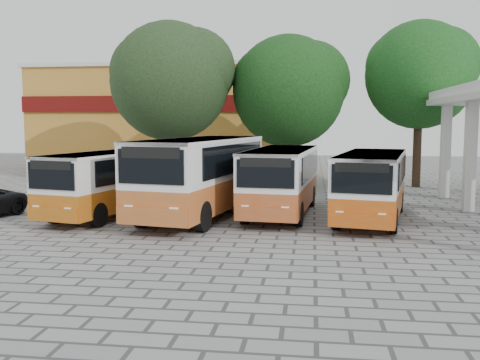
# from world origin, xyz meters

# --- Properties ---
(ground) EXTENTS (90.00, 90.00, 0.00)m
(ground) POSITION_xyz_m (0.00, 0.00, 0.00)
(ground) COLOR gray
(ground) RESTS_ON ground
(shophouse_block) EXTENTS (20.40, 10.40, 8.30)m
(shophouse_block) POSITION_xyz_m (-11.00, 25.99, 4.16)
(shophouse_block) COLOR #BC802B
(shophouse_block) RESTS_ON ground
(bus_far_left) EXTENTS (3.75, 7.64, 2.62)m
(bus_far_left) POSITION_xyz_m (-7.06, 3.09, 1.52)
(bus_far_left) COLOR #B35A0E
(bus_far_left) RESTS_ON ground
(bus_centre_left) EXTENTS (4.17, 9.19, 3.18)m
(bus_centre_left) POSITION_xyz_m (-3.32, 3.25, 1.84)
(bus_centre_left) COLOR #B65B24
(bus_centre_left) RESTS_ON ground
(bus_centre_right) EXTENTS (2.99, 7.77, 2.74)m
(bus_centre_right) POSITION_xyz_m (-0.12, 4.22, 1.58)
(bus_centre_right) COLOR #AE4F21
(bus_centre_right) RESTS_ON ground
(bus_far_right) EXTENTS (3.62, 7.67, 2.64)m
(bus_far_right) POSITION_xyz_m (3.45, 3.35, 1.53)
(bus_far_right) COLOR #BE4E0E
(bus_far_right) RESTS_ON ground
(tree_left) EXTENTS (7.19, 6.85, 9.60)m
(tree_left) POSITION_xyz_m (-6.99, 12.61, 6.40)
(tree_left) COLOR black
(tree_left) RESTS_ON ground
(tree_middle) EXTENTS (6.93, 6.60, 8.97)m
(tree_middle) POSITION_xyz_m (-0.26, 14.27, 5.88)
(tree_middle) COLOR black
(tree_middle) RESTS_ON ground
(tree_right) EXTENTS (6.60, 6.28, 9.71)m
(tree_right) POSITION_xyz_m (7.35, 14.89, 6.77)
(tree_right) COLOR #402B1D
(tree_right) RESTS_ON ground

